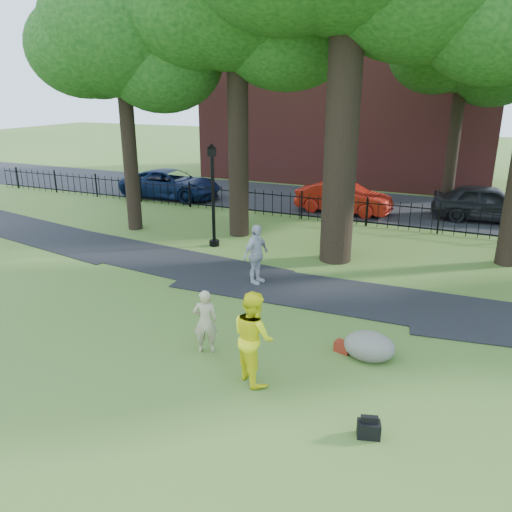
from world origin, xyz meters
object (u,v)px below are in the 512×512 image
at_px(boulder, 369,344).
at_px(lamppost, 213,197).
at_px(man, 253,337).
at_px(woman, 205,321).
at_px(red_sedan, 344,198).

distance_m(boulder, lamppost, 9.49).
bearing_deg(man, lamppost, -19.22).
bearing_deg(man, woman, 14.74).
distance_m(boulder, red_sedan, 13.81).
height_order(woman, red_sedan, woman).
distance_m(woman, boulder, 3.74).
bearing_deg(boulder, lamppost, 140.45).
bearing_deg(lamppost, red_sedan, 77.53).
distance_m(man, lamppost, 9.45).
bearing_deg(woman, man, 130.08).
xyz_separation_m(man, boulder, (2.02, 1.87, -0.65)).
xyz_separation_m(man, red_sedan, (-2.04, 15.07, -0.24)).
relative_size(boulder, red_sedan, 0.25).
relative_size(woman, boulder, 1.32).
relative_size(woman, lamppost, 0.39).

